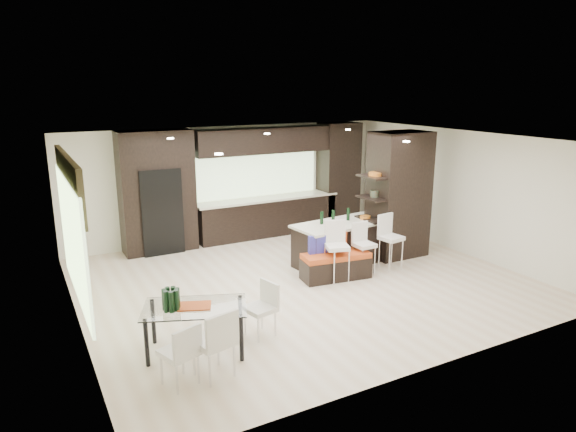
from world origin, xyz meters
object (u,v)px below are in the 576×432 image
stool_right (391,248)px  kitchen_island (343,243)px  stool_mid (364,254)px  dining_table (196,329)px  bench (336,266)px  chair_end (260,312)px  floor_vase (375,224)px  chair_far (179,356)px  stool_left (337,257)px  chair_near (214,345)px

stool_right → kitchen_island: bearing=122.0°
stool_mid → dining_table: size_ratio=0.59×
bench → chair_end: chair_end is taller
floor_vase → chair_end: 4.63m
bench → dining_table: dining_table is taller
stool_right → dining_table: bearing=-172.4°
floor_vase → chair_far: bearing=-150.4°
stool_left → dining_table: stool_left is taller
floor_vase → bench: bearing=-150.2°
kitchen_island → floor_vase: (1.06, 0.29, 0.21)m
stool_mid → chair_end: bearing=-156.5°
stool_left → chair_end: size_ratio=1.23×
stool_mid → dining_table: stool_mid is taller
stool_left → stool_right: 1.31m
kitchen_island → chair_end: size_ratio=2.81×
stool_right → chair_end: (-3.55, -1.33, -0.08)m
bench → dining_table: bearing=-148.9°
kitchen_island → floor_vase: size_ratio=1.63×
floor_vase → chair_end: (-3.96, -2.38, -0.28)m
chair_far → kitchen_island: bearing=13.3°
kitchen_island → chair_near: bearing=-150.3°
kitchen_island → dining_table: kitchen_island is taller
dining_table → chair_far: chair_far is taller
kitchen_island → bench: 0.92m
bench → dining_table: (-3.28, -1.43, 0.08)m
dining_table → chair_near: size_ratio=1.63×
bench → stool_left: bearing=-108.2°
bench → dining_table: 3.58m
stool_left → dining_table: size_ratio=0.66×
kitchen_island → chair_end: (-2.90, -2.09, -0.07)m
chair_end → chair_near: bearing=112.7°
kitchen_island → chair_end: bearing=-150.3°
stool_left → kitchen_island: bearing=68.2°
stool_right → bench: stool_right is taller
kitchen_island → dining_table: size_ratio=1.51×
stool_mid → chair_far: 4.79m
kitchen_island → chair_end: kitchen_island is taller
chair_far → chair_end: (1.43, 0.68, -0.00)m
stool_right → chair_near: stool_right is taller
kitchen_island → floor_vase: floor_vase is taller
chair_end → chair_far: bearing=102.6°
stool_left → bench: 0.24m
kitchen_island → stool_right: 1.00m
floor_vase → chair_end: floor_vase is taller
floor_vase → dining_table: size_ratio=0.93×
stool_left → chair_far: size_ratio=1.22×
stool_left → floor_vase: (1.72, 1.05, 0.19)m
bench → chair_end: 2.70m
stool_left → dining_table: (-3.24, -1.33, -0.13)m
stool_right → chair_end: stool_right is taller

